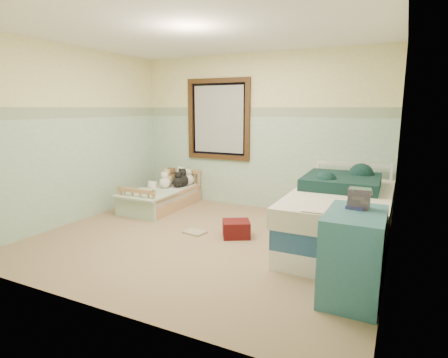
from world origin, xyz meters
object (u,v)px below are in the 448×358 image
at_px(plush_floor_cream, 153,196).
at_px(floor_book, 195,232).
at_px(twin_bed_frame, 339,236).
at_px(red_pillow, 236,229).
at_px(plush_floor_tan, 134,206).
at_px(dresser, 353,255).
at_px(toddler_bed_frame, 163,202).

xyz_separation_m(plush_floor_cream, floor_book, (1.43, -1.00, -0.12)).
height_order(twin_bed_frame, floor_book, twin_bed_frame).
bearing_deg(red_pillow, floor_book, -168.29).
distance_m(plush_floor_tan, twin_bed_frame, 3.14).
xyz_separation_m(dresser, red_pillow, (-1.54, 0.94, -0.28)).
relative_size(plush_floor_tan, twin_bed_frame, 0.11).
relative_size(plush_floor_tan, floor_book, 0.84).
xyz_separation_m(twin_bed_frame, dresser, (0.30, -1.23, 0.27)).
distance_m(dresser, floor_book, 2.28).
bearing_deg(plush_floor_cream, twin_bed_frame, -10.42).
bearing_deg(dresser, plush_floor_tan, 160.53).
distance_m(dresser, red_pillow, 1.82).
height_order(twin_bed_frame, dresser, dresser).
height_order(plush_floor_tan, red_pillow, plush_floor_tan).
bearing_deg(twin_bed_frame, toddler_bed_frame, 170.76).
height_order(plush_floor_cream, red_pillow, plush_floor_cream).
height_order(plush_floor_tan, dresser, dresser).
distance_m(toddler_bed_frame, twin_bed_frame, 2.97).
relative_size(plush_floor_tan, red_pillow, 0.68).
height_order(dresser, floor_book, dresser).
xyz_separation_m(red_pillow, floor_book, (-0.55, -0.11, -0.09)).
relative_size(red_pillow, floor_book, 1.24).
relative_size(plush_floor_cream, twin_bed_frame, 0.13).
height_order(toddler_bed_frame, floor_book, toddler_bed_frame).
xyz_separation_m(toddler_bed_frame, dresser, (3.24, -1.71, 0.30)).
relative_size(plush_floor_cream, floor_book, 0.99).
bearing_deg(toddler_bed_frame, floor_book, -37.67).
distance_m(plush_floor_tan, dresser, 3.66).
bearing_deg(plush_floor_tan, plush_floor_cream, 97.39).
bearing_deg(toddler_bed_frame, red_pillow, -24.37).
bearing_deg(dresser, red_pillow, 148.54).
bearing_deg(red_pillow, plush_floor_cream, 155.98).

